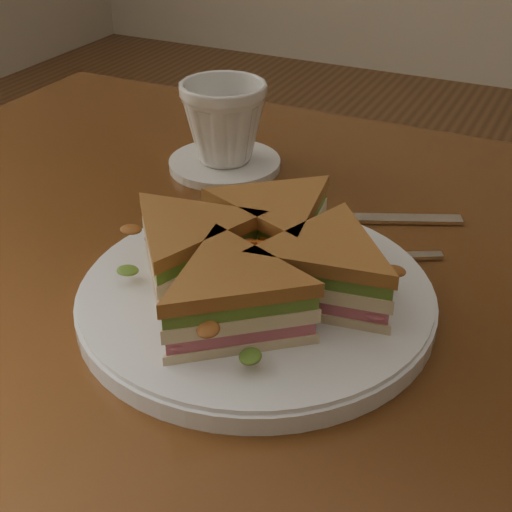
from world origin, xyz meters
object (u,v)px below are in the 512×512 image
object	(u,v)px
knife	(349,219)
saucer	(225,164)
table	(334,370)
spoon	(297,258)
sandwich_wedges	(256,261)
plate	(256,298)
coffee_cup	(224,122)

from	to	relation	value
knife	saucer	world-z (taller)	saucer
table	saucer	xyz separation A→B (m)	(-0.21, 0.17, 0.10)
spoon	knife	world-z (taller)	spoon
sandwich_wedges	knife	bearing A→B (deg)	83.49
plate	table	bearing A→B (deg)	49.67
coffee_cup	knife	bearing A→B (deg)	6.12
knife	saucer	distance (m)	0.19
saucer	coffee_cup	distance (m)	0.05
table	plate	distance (m)	0.13
sandwich_wedges	saucer	distance (m)	0.29
saucer	coffee_cup	bearing A→B (deg)	0.00
plate	knife	xyz separation A→B (m)	(0.02, 0.18, -0.01)
sandwich_wedges	saucer	bearing A→B (deg)	123.58
spoon	coffee_cup	world-z (taller)	coffee_cup
plate	knife	bearing A→B (deg)	83.49
spoon	saucer	bearing A→B (deg)	107.27
spoon	plate	bearing A→B (deg)	-120.89
table	coffee_cup	bearing A→B (deg)	140.37
spoon	knife	xyz separation A→B (m)	(0.02, 0.10, -0.00)
spoon	knife	size ratio (longest dim) A/B	0.83
sandwich_wedges	coffee_cup	distance (m)	0.28
table	coffee_cup	size ratio (longest dim) A/B	12.01
saucer	coffee_cup	xyz separation A→B (m)	(0.00, 0.00, 0.05)
table	coffee_cup	xyz separation A→B (m)	(-0.21, 0.17, 0.16)
coffee_cup	spoon	bearing A→B (deg)	-19.58
sandwich_wedges	saucer	xyz separation A→B (m)	(-0.16, 0.24, -0.04)
coffee_cup	plate	bearing A→B (deg)	-31.87
table	spoon	bearing A→B (deg)	159.59
sandwich_wedges	spoon	world-z (taller)	sandwich_wedges
table	saucer	world-z (taller)	saucer
sandwich_wedges	coffee_cup	bearing A→B (deg)	123.58
plate	sandwich_wedges	xyz separation A→B (m)	(0.00, 0.00, 0.04)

